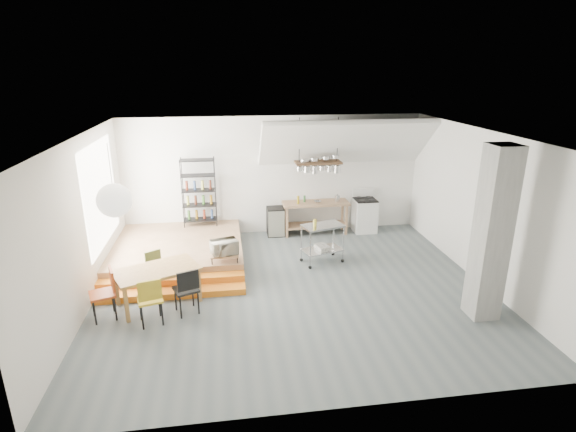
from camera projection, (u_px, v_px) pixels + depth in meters
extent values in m
plane|color=#576165|center=(294.00, 289.00, 9.38)|extent=(8.00, 8.00, 0.00)
cube|color=silver|center=(274.00, 176.00, 12.15)|extent=(8.00, 0.04, 3.20)
cube|color=silver|center=(81.00, 226.00, 8.32)|extent=(0.04, 7.00, 3.20)
cube|color=silver|center=(482.00, 208.00, 9.41)|extent=(0.04, 7.00, 3.20)
cube|color=white|center=(294.00, 135.00, 8.36)|extent=(8.00, 7.00, 0.02)
cube|color=white|center=(346.00, 143.00, 11.53)|extent=(4.40, 1.44, 1.32)
cube|color=white|center=(101.00, 194.00, 9.67)|extent=(0.02, 2.50, 2.20)
cube|color=olive|center=(179.00, 250.00, 10.85)|extent=(3.00, 3.00, 0.40)
cube|color=orange|center=(171.00, 293.00, 9.06)|extent=(3.00, 0.35, 0.13)
cube|color=orange|center=(173.00, 282.00, 9.37)|extent=(3.00, 0.35, 0.27)
cube|color=gray|center=(492.00, 235.00, 7.91)|extent=(0.50, 0.50, 3.20)
cube|color=olive|center=(316.00, 203.00, 12.20)|extent=(1.80, 0.60, 0.06)
cube|color=olive|center=(315.00, 225.00, 12.40)|extent=(1.70, 0.55, 0.04)
cube|color=olive|center=(342.00, 215.00, 12.66)|extent=(0.06, 0.06, 0.86)
cube|color=olive|center=(285.00, 218.00, 12.44)|extent=(0.06, 0.06, 0.86)
cube|color=olive|center=(346.00, 220.00, 12.25)|extent=(0.06, 0.06, 0.86)
cube|color=olive|center=(287.00, 223.00, 12.03)|extent=(0.06, 0.06, 0.86)
cube|color=white|center=(364.00, 216.00, 12.53)|extent=(0.60, 0.60, 0.90)
cube|color=black|center=(365.00, 200.00, 12.38)|extent=(0.58, 0.58, 0.03)
cube|color=white|center=(363.00, 192.00, 12.60)|extent=(0.60, 0.05, 0.25)
cylinder|color=black|center=(369.00, 197.00, 12.52)|extent=(0.18, 0.18, 0.02)
cylinder|color=black|center=(359.00, 198.00, 12.49)|extent=(0.18, 0.18, 0.02)
cylinder|color=black|center=(372.00, 200.00, 12.26)|extent=(0.18, 0.18, 0.02)
cylinder|color=black|center=(362.00, 200.00, 12.22)|extent=(0.18, 0.18, 0.02)
cube|color=#412A1A|center=(318.00, 162.00, 11.64)|extent=(1.20, 0.50, 0.05)
cylinder|color=black|center=(299.00, 141.00, 11.39)|extent=(0.02, 0.02, 1.15)
cylinder|color=black|center=(338.00, 140.00, 11.53)|extent=(0.02, 0.02, 1.15)
cylinder|color=silver|center=(299.00, 169.00, 11.57)|extent=(0.16, 0.16, 0.12)
cylinder|color=silver|center=(307.00, 169.00, 11.61)|extent=(0.20, 0.20, 0.16)
cylinder|color=silver|center=(315.00, 170.00, 11.64)|extent=(0.16, 0.16, 0.20)
cylinder|color=silver|center=(322.00, 168.00, 11.65)|extent=(0.20, 0.20, 0.12)
cylinder|color=silver|center=(330.00, 168.00, 11.69)|extent=(0.16, 0.16, 0.16)
cylinder|color=silver|center=(337.00, 169.00, 11.72)|extent=(0.20, 0.20, 0.20)
cylinder|color=black|center=(215.00, 190.00, 11.92)|extent=(0.02, 0.02, 1.80)
cylinder|color=black|center=(183.00, 191.00, 11.81)|extent=(0.02, 0.02, 1.80)
cylinder|color=black|center=(215.00, 193.00, 11.58)|extent=(0.02, 0.02, 1.80)
cylinder|color=black|center=(182.00, 195.00, 11.47)|extent=(0.02, 0.02, 1.80)
cube|color=black|center=(201.00, 219.00, 11.93)|extent=(0.88, 0.38, 0.02)
cube|color=black|center=(200.00, 205.00, 11.80)|extent=(0.88, 0.38, 0.02)
cube|color=black|center=(199.00, 190.00, 11.68)|extent=(0.88, 0.38, 0.02)
cube|color=black|center=(198.00, 175.00, 11.55)|extent=(0.88, 0.38, 0.02)
cube|color=black|center=(197.00, 160.00, 11.42)|extent=(0.88, 0.38, 0.03)
cylinder|color=#407930|center=(200.00, 214.00, 11.89)|extent=(0.07, 0.07, 0.24)
cylinder|color=#8D6517|center=(200.00, 200.00, 11.76)|extent=(0.07, 0.07, 0.24)
cylinder|color=maroon|center=(199.00, 185.00, 11.63)|extent=(0.07, 0.07, 0.24)
cube|color=olive|center=(225.00, 254.00, 9.71)|extent=(0.60, 0.40, 0.03)
cylinder|color=black|center=(237.00, 254.00, 9.94)|extent=(0.02, 0.02, 0.13)
cylinder|color=black|center=(212.00, 255.00, 9.86)|extent=(0.02, 0.02, 0.13)
cylinder|color=black|center=(237.00, 260.00, 9.62)|extent=(0.02, 0.02, 0.13)
cylinder|color=black|center=(212.00, 262.00, 9.54)|extent=(0.02, 0.02, 0.13)
sphere|color=white|center=(114.00, 200.00, 7.81)|extent=(0.60, 0.60, 0.60)
cube|color=brown|center=(156.00, 270.00, 8.60)|extent=(1.77, 1.44, 0.06)
cube|color=brown|center=(185.00, 272.00, 9.36)|extent=(0.09, 0.09, 0.68)
cube|color=brown|center=(117.00, 289.00, 8.64)|extent=(0.09, 0.09, 0.68)
cube|color=brown|center=(199.00, 286.00, 8.78)|extent=(0.09, 0.09, 0.68)
cube|color=brown|center=(126.00, 305.00, 8.06)|extent=(0.09, 0.09, 0.68)
cube|color=gold|center=(150.00, 299.00, 8.00)|extent=(0.52, 0.52, 0.04)
cube|color=gold|center=(150.00, 291.00, 7.75)|extent=(0.40, 0.14, 0.37)
cylinder|color=black|center=(142.00, 318.00, 7.86)|extent=(0.03, 0.03, 0.47)
cylinder|color=black|center=(162.00, 314.00, 7.99)|extent=(0.03, 0.03, 0.47)
cylinder|color=black|center=(140.00, 309.00, 8.16)|extent=(0.03, 0.03, 0.47)
cylinder|color=black|center=(160.00, 305.00, 8.28)|extent=(0.03, 0.03, 0.47)
cube|color=black|center=(186.00, 289.00, 8.35)|extent=(0.54, 0.54, 0.04)
cube|color=black|center=(188.00, 281.00, 8.11)|extent=(0.39, 0.18, 0.37)
cylinder|color=black|center=(181.00, 307.00, 8.21)|extent=(0.03, 0.03, 0.46)
cylinder|color=black|center=(198.00, 303.00, 8.36)|extent=(0.03, 0.03, 0.46)
cylinder|color=black|center=(176.00, 299.00, 8.49)|extent=(0.03, 0.03, 0.46)
cylinder|color=black|center=(193.00, 295.00, 8.64)|extent=(0.03, 0.03, 0.46)
cube|color=#525F2D|center=(157.00, 270.00, 9.29)|extent=(0.50, 0.50, 0.04)
cube|color=#525F2D|center=(153.00, 258.00, 9.33)|extent=(0.31, 0.21, 0.32)
cylinder|color=black|center=(162.00, 275.00, 9.55)|extent=(0.03, 0.03, 0.40)
cylinder|color=black|center=(149.00, 279.00, 9.37)|extent=(0.03, 0.03, 0.40)
cylinder|color=black|center=(168.00, 280.00, 9.34)|extent=(0.03, 0.03, 0.40)
cylinder|color=black|center=(155.00, 284.00, 9.16)|extent=(0.03, 0.03, 0.40)
cube|color=#BE471B|center=(102.00, 294.00, 8.14)|extent=(0.56, 0.56, 0.04)
cube|color=#BE471B|center=(112.00, 278.00, 8.14)|extent=(0.18, 0.41, 0.38)
cylinder|color=black|center=(115.00, 309.00, 8.15)|extent=(0.03, 0.03, 0.48)
cylinder|color=black|center=(113.00, 300.00, 8.44)|extent=(0.03, 0.03, 0.48)
cylinder|color=black|center=(95.00, 313.00, 8.00)|extent=(0.03, 0.03, 0.48)
cylinder|color=black|center=(93.00, 304.00, 8.29)|extent=(0.03, 0.03, 0.48)
cube|color=silver|center=(323.00, 226.00, 10.38)|extent=(1.04, 0.76, 0.04)
cube|color=silver|center=(322.00, 250.00, 10.57)|extent=(1.04, 0.76, 0.03)
cylinder|color=silver|center=(333.00, 238.00, 10.89)|extent=(0.03, 0.03, 0.89)
sphere|color=black|center=(333.00, 254.00, 11.03)|extent=(0.08, 0.08, 0.08)
cylinder|color=silver|center=(301.00, 243.00, 10.55)|extent=(0.03, 0.03, 0.89)
sphere|color=black|center=(301.00, 260.00, 10.68)|extent=(0.08, 0.08, 0.08)
cylinder|color=silver|center=(343.00, 244.00, 10.50)|extent=(0.03, 0.03, 0.89)
sphere|color=black|center=(343.00, 261.00, 10.63)|extent=(0.08, 0.08, 0.08)
cylinder|color=silver|center=(310.00, 250.00, 10.16)|extent=(0.03, 0.03, 0.89)
sphere|color=black|center=(310.00, 267.00, 10.29)|extent=(0.08, 0.08, 0.08)
cube|color=black|center=(275.00, 221.00, 12.26)|extent=(0.46, 0.46, 0.78)
imported|color=beige|center=(224.00, 247.00, 9.66)|extent=(0.64, 0.51, 0.31)
imported|color=silver|center=(318.00, 202.00, 12.14)|extent=(0.21, 0.21, 0.05)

